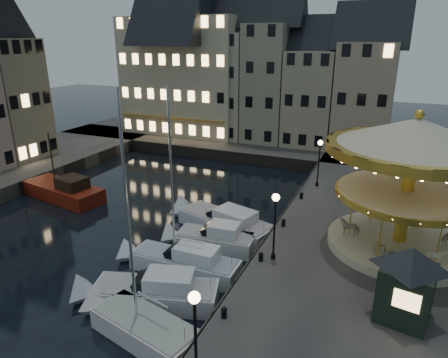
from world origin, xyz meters
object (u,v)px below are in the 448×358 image
at_px(motorboat_a, 138,325).
at_px(bollard_d, 301,195).
at_px(motorboat_d, 210,239).
at_px(carousel, 412,160).
at_px(bollard_c, 284,222).
at_px(streetlamp_b, 275,217).
at_px(bollard_b, 261,256).
at_px(motorboat_c, 179,262).
at_px(ticket_kiosk, 409,271).
at_px(motorboat_b, 148,293).
at_px(red_fishing_boat, 65,192).
at_px(motorboat_e, 222,222).
at_px(streetlamp_c, 319,157).
at_px(streetlamp_a, 195,327).
at_px(bollard_a, 224,312).

bearing_deg(motorboat_a, bollard_d, 76.96).
height_order(motorboat_d, carousel, carousel).
distance_m(bollard_c, motorboat_d, 5.27).
bearing_deg(bollard_c, streetlamp_b, -82.41).
height_order(bollard_b, bollard_d, same).
bearing_deg(motorboat_c, ticket_kiosk, -4.83).
height_order(motorboat_b, red_fishing_boat, red_fishing_boat).
bearing_deg(ticket_kiosk, motorboat_d, 159.56).
xyz_separation_m(motorboat_d, ticket_kiosk, (12.13, -4.52, 3.17)).
bearing_deg(red_fishing_boat, streetlamp_b, -12.68).
bearing_deg(carousel, motorboat_d, -167.77).
relative_size(motorboat_a, motorboat_e, 1.29).
bearing_deg(streetlamp_c, motorboat_d, -113.44).
height_order(bollard_c, bollard_d, same).
bearing_deg(carousel, red_fishing_boat, 179.46).
bearing_deg(motorboat_a, motorboat_c, 98.97).
xyz_separation_m(bollard_c, red_fishing_boat, (-20.21, 0.18, -0.89)).
bearing_deg(ticket_kiosk, motorboat_b, -169.39).
relative_size(streetlamp_a, bollard_b, 7.32).
bearing_deg(carousel, motorboat_b, -142.54).
height_order(streetlamp_b, streetlamp_c, same).
relative_size(bollard_b, motorboat_e, 0.07).
height_order(streetlamp_a, ticket_kiosk, ticket_kiosk).
xyz_separation_m(streetlamp_a, motorboat_c, (-5.52, 8.39, -3.34)).
distance_m(carousel, ticket_kiosk, 7.80).
xyz_separation_m(motorboat_e, carousel, (12.24, -0.28, 6.37)).
height_order(motorboat_c, motorboat_d, motorboat_c).
height_order(bollard_d, ticket_kiosk, ticket_kiosk).
relative_size(bollard_c, motorboat_a, 0.05).
relative_size(motorboat_a, ticket_kiosk, 2.65).
height_order(motorboat_a, ticket_kiosk, motorboat_a).
bearing_deg(streetlamp_a, carousel, 64.64).
height_order(streetlamp_c, carousel, carousel).
bearing_deg(motorboat_b, bollard_a, -11.11).
relative_size(motorboat_a, motorboat_b, 1.43).
bearing_deg(motorboat_e, streetlamp_a, -69.82).
bearing_deg(streetlamp_b, bollard_b, -140.19).
xyz_separation_m(streetlamp_a, bollard_d, (-0.60, 20.00, -2.41)).
distance_m(streetlamp_a, ticket_kiosk, 10.19).
xyz_separation_m(bollard_d, motorboat_a, (-4.02, -17.33, -1.07)).
bearing_deg(bollard_c, bollard_b, -90.00).
bearing_deg(streetlamp_a, streetlamp_c, 90.00).
relative_size(streetlamp_b, bollard_a, 7.32).
bearing_deg(bollard_b, streetlamp_a, -86.39).
distance_m(bollard_b, ticket_kiosk, 8.28).
height_order(streetlamp_b, motorboat_e, streetlamp_b).
xyz_separation_m(bollard_a, carousel, (7.44, 10.42, 5.42)).
bearing_deg(red_fishing_boat, motorboat_b, -32.43).
xyz_separation_m(motorboat_c, motorboat_d, (0.47, 3.46, -0.04)).
bearing_deg(motorboat_d, bollard_d, 61.37).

